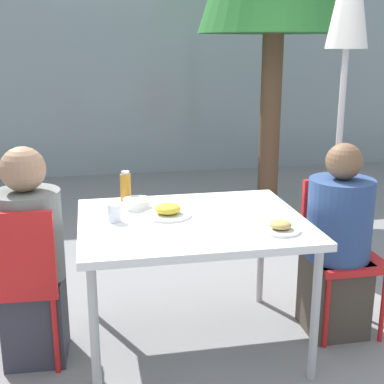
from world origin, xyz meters
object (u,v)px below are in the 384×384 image
object	(u,v)px
person_right	(337,247)
salad_bowl	(137,203)
chair_right	(339,242)
drinking_cup	(114,213)
person_left	(31,263)
closed_umbrella	(348,20)
chair_left	(19,274)
bottle	(126,187)

from	to	relation	value
person_right	salad_bowl	distance (m)	1.18
chair_right	drinking_cup	distance (m)	1.34
person_left	chair_right	distance (m)	1.75
closed_umbrella	salad_bowl	distance (m)	1.86
closed_umbrella	drinking_cup	world-z (taller)	closed_umbrella
chair_left	bottle	size ratio (longest dim) A/B	4.88
person_left	chair_right	size ratio (longest dim) A/B	1.32
person_left	person_right	xyz separation A→B (m)	(1.70, -0.05, -0.02)
chair_right	closed_umbrella	distance (m)	1.48
chair_left	person_left	bearing A→B (deg)	57.95
person_left	chair_left	bearing A→B (deg)	-122.05
person_left	bottle	world-z (taller)	person_left
person_left	closed_umbrella	bearing A→B (deg)	22.34
person_right	salad_bowl	world-z (taller)	person_right
closed_umbrella	bottle	bearing A→B (deg)	-166.86
bottle	salad_bowl	bearing A→B (deg)	-71.35
person_left	chair_right	world-z (taller)	person_left
chair_right	salad_bowl	xyz separation A→B (m)	(-1.17, 0.19, 0.25)
person_right	bottle	xyz separation A→B (m)	(-1.17, 0.42, 0.31)
salad_bowl	closed_umbrella	bearing A→B (deg)	19.09
chair_right	salad_bowl	size ratio (longest dim) A/B	5.48
bottle	drinking_cup	xyz separation A→B (m)	(-0.09, -0.37, -0.04)
chair_left	bottle	bearing A→B (deg)	40.28
chair_left	drinking_cup	world-z (taller)	chair_left
chair_left	chair_right	xyz separation A→B (m)	(1.80, 0.11, 0.00)
chair_left	person_right	distance (m)	1.75
person_left	closed_umbrella	xyz separation A→B (m)	(2.05, 0.72, 1.25)
closed_umbrella	bottle	distance (m)	1.83
closed_umbrella	drinking_cup	size ratio (longest dim) A/B	25.62
person_right	closed_umbrella	xyz separation A→B (m)	(0.35, 0.77, 1.27)
person_left	salad_bowl	bearing A→B (deg)	23.28
person_left	salad_bowl	size ratio (longest dim) A/B	7.20
bottle	chair_left	bearing A→B (deg)	-142.60
chair_right	bottle	world-z (taller)	bottle
person_right	bottle	size ratio (longest dim) A/B	6.23
chair_left	chair_right	bearing A→B (deg)	6.31
person_right	chair_right	bearing A→B (deg)	-122.05
person_left	closed_umbrella	size ratio (longest dim) A/B	0.48
person_left	closed_umbrella	distance (m)	2.50
chair_left	drinking_cup	xyz separation A→B (m)	(0.50, 0.07, 0.27)
chair_right	closed_umbrella	size ratio (longest dim) A/B	0.37
drinking_cup	salad_bowl	xyz separation A→B (m)	(0.14, 0.22, -0.02)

